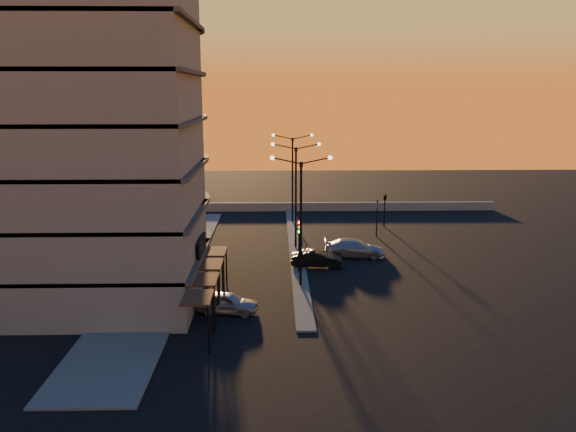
# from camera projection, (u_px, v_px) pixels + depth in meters

# --- Properties ---
(ground) EXTENTS (120.00, 120.00, 0.00)m
(ground) POSITION_uv_depth(u_px,v_px,m) (301.00, 286.00, 40.74)
(ground) COLOR black
(ground) RESTS_ON ground
(sidewalk_west) EXTENTS (5.00, 40.00, 0.12)m
(sidewalk_west) POSITION_uv_depth(u_px,v_px,m) (166.00, 269.00, 44.41)
(sidewalk_west) COLOR #51514F
(sidewalk_west) RESTS_ON ground
(median) EXTENTS (1.20, 36.00, 0.12)m
(median) POSITION_uv_depth(u_px,v_px,m) (296.00, 248.00, 50.48)
(median) COLOR #51514F
(median) RESTS_ON ground
(parapet) EXTENTS (44.00, 0.50, 1.00)m
(parapet) POSITION_uv_depth(u_px,v_px,m) (308.00, 207.00, 66.03)
(parapet) COLOR #67655E
(parapet) RESTS_ON ground
(building) EXTENTS (14.35, 17.08, 25.00)m
(building) POSITION_uv_depth(u_px,v_px,m) (94.00, 120.00, 37.86)
(building) COLOR slate
(building) RESTS_ON ground
(streetlamp_near) EXTENTS (4.32, 0.32, 9.51)m
(streetlamp_near) POSITION_uv_depth(u_px,v_px,m) (301.00, 211.00, 39.51)
(streetlamp_near) COLOR black
(streetlamp_near) RESTS_ON ground
(streetlamp_mid) EXTENTS (4.32, 0.32, 9.51)m
(streetlamp_mid) POSITION_uv_depth(u_px,v_px,m) (296.00, 187.00, 49.27)
(streetlamp_mid) COLOR black
(streetlamp_mid) RESTS_ON ground
(streetlamp_far) EXTENTS (4.32, 0.32, 9.51)m
(streetlamp_far) POSITION_uv_depth(u_px,v_px,m) (292.00, 171.00, 59.02)
(streetlamp_far) COLOR black
(streetlamp_far) RESTS_ON ground
(traffic_light_main) EXTENTS (0.28, 0.44, 4.25)m
(traffic_light_main) POSITION_uv_depth(u_px,v_px,m) (299.00, 238.00, 42.91)
(traffic_light_main) COLOR black
(traffic_light_main) RESTS_ON ground
(signal_east_a) EXTENTS (0.13, 0.16, 3.60)m
(signal_east_a) POSITION_uv_depth(u_px,v_px,m) (377.00, 217.00, 54.14)
(signal_east_a) COLOR black
(signal_east_a) RESTS_ON ground
(signal_east_b) EXTENTS (0.42, 1.99, 3.60)m
(signal_east_b) POSITION_uv_depth(u_px,v_px,m) (385.00, 197.00, 57.82)
(signal_east_b) COLOR black
(signal_east_b) RESTS_ON ground
(car_hatchback) EXTENTS (4.15, 2.24, 1.34)m
(car_hatchback) POSITION_uv_depth(u_px,v_px,m) (228.00, 303.00, 35.76)
(car_hatchback) COLOR #94969B
(car_hatchback) RESTS_ON ground
(car_sedan) EXTENTS (4.21, 1.81, 1.35)m
(car_sedan) POSITION_uv_depth(u_px,v_px,m) (317.00, 259.00, 45.08)
(car_sedan) COLOR black
(car_sedan) RESTS_ON ground
(car_wagon) EXTENTS (5.34, 2.61, 1.50)m
(car_wagon) POSITION_uv_depth(u_px,v_px,m) (355.00, 248.00, 47.86)
(car_wagon) COLOR #9FA1A6
(car_wagon) RESTS_ON ground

